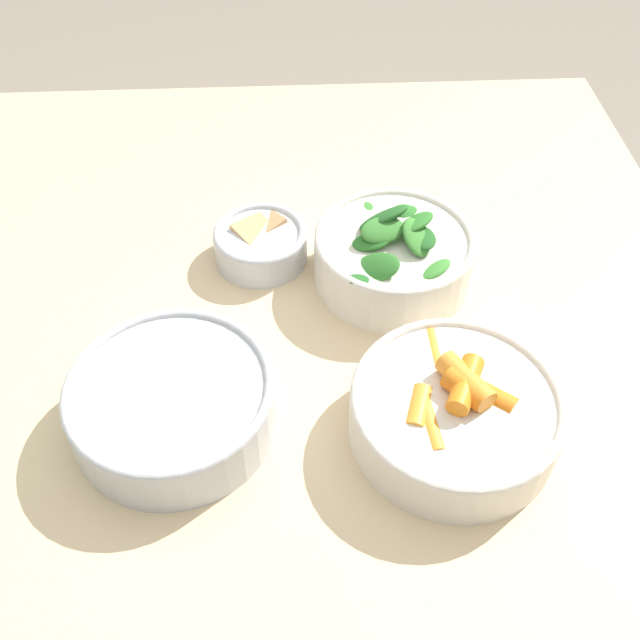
# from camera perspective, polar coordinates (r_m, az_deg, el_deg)

# --- Properties ---
(ground_plane) EXTENTS (10.00, 10.00, 0.00)m
(ground_plane) POSITION_cam_1_polar(r_m,az_deg,el_deg) (1.45, -2.01, -21.91)
(ground_plane) COLOR gray
(dining_table) EXTENTS (1.00, 1.06, 0.77)m
(dining_table) POSITION_cam_1_polar(r_m,az_deg,el_deg) (0.87, -3.13, -6.23)
(dining_table) COLOR beige
(dining_table) RESTS_ON ground_plane
(bowl_carrots) EXTENTS (0.20, 0.20, 0.07)m
(bowl_carrots) POSITION_cam_1_polar(r_m,az_deg,el_deg) (0.68, 10.70, -7.20)
(bowl_carrots) COLOR silver
(bowl_carrots) RESTS_ON dining_table
(bowl_greens) EXTENTS (0.18, 0.18, 0.10)m
(bowl_greens) POSITION_cam_1_polar(r_m,az_deg,el_deg) (0.81, 5.89, 5.23)
(bowl_greens) COLOR silver
(bowl_greens) RESTS_ON dining_table
(bowl_beans_hotdog) EXTENTS (0.20, 0.20, 0.06)m
(bowl_beans_hotdog) POSITION_cam_1_polar(r_m,az_deg,el_deg) (0.69, -11.66, -6.63)
(bowl_beans_hotdog) COLOR silver
(bowl_beans_hotdog) RESTS_ON dining_table
(bowl_cookies) EXTENTS (0.11, 0.11, 0.04)m
(bowl_cookies) POSITION_cam_1_polar(r_m,az_deg,el_deg) (0.85, -4.76, 6.20)
(bowl_cookies) COLOR silver
(bowl_cookies) RESTS_ON dining_table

